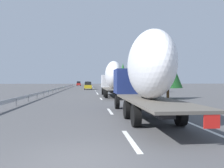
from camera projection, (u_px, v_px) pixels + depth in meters
The scene contains 26 objects.
ground_plane at pixel (87, 92), 46.03m from camera, with size 260.00×260.00×0.00m, color #4C4C4F.
lane_stripe_0 at pixel (131, 140), 8.42m from camera, with size 3.20×0.20×0.01m, color white.
lane_stripe_1 at pixel (110, 111), 16.46m from camera, with size 3.20×0.20×0.01m, color white.
lane_stripe_2 at pixel (101, 99), 28.08m from camera, with size 3.20×0.20×0.01m, color white.
lane_stripe_3 at pixel (98, 94), 38.35m from camera, with size 3.20×0.20×0.01m, color white.
lane_stripe_4 at pixel (97, 93), 41.55m from camera, with size 3.20×0.20×0.01m, color white.
lane_stripe_5 at pixel (96, 91), 49.61m from camera, with size 3.20×0.20×0.01m, color white.
lane_stripe_6 at pixel (94, 89), 65.64m from camera, with size 3.20×0.20×0.01m, color white.
lane_stripe_7 at pixel (93, 87), 80.87m from camera, with size 3.20×0.20×0.01m, color white.
lane_stripe_8 at pixel (93, 88), 73.67m from camera, with size 3.20×0.20×0.01m, color white.
lane_stripe_9 at pixel (92, 87), 88.02m from camera, with size 3.20×0.20×0.01m, color white.
edge_line_right at pixel (112, 91), 51.57m from camera, with size 110.00×0.20×0.01m, color white.
truck_lead at pixel (113, 77), 31.65m from camera, with size 13.33×2.55×4.81m.
truck_trailing at pixel (145, 72), 13.65m from camera, with size 13.28×2.55×4.94m.
car_white_van at pixel (87, 84), 82.39m from camera, with size 4.12×1.76×1.97m.
car_black_suv at pixel (88, 85), 70.67m from camera, with size 4.24×1.79×1.94m.
car_red_compact at pixel (79, 84), 99.53m from camera, with size 4.24×1.73×1.99m.
car_yellow_coupe at pixel (88, 86), 57.90m from camera, with size 4.31×1.85×1.90m.
road_sign at pixel (120, 81), 46.64m from camera, with size 0.10×0.90×2.98m.
tree_0 at pixel (119, 74), 93.05m from camera, with size 2.65×2.65×7.89m.
tree_1 at pixel (141, 75), 50.57m from camera, with size 2.71×2.71×5.46m.
tree_2 at pixel (120, 77), 68.88m from camera, with size 3.22×3.22×5.25m.
tree_3 at pixel (168, 69), 27.76m from camera, with size 3.47×3.47×5.83m.
tree_4 at pixel (149, 71), 43.83m from camera, with size 3.83×3.83×6.64m.
tree_5 at pixel (123, 74), 65.05m from camera, with size 3.38×3.38×7.20m.
guardrail_median at pixel (59, 88), 48.39m from camera, with size 94.00×0.10×0.76m.
Camera 1 is at (-6.28, -0.26, 2.18)m, focal length 36.86 mm.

